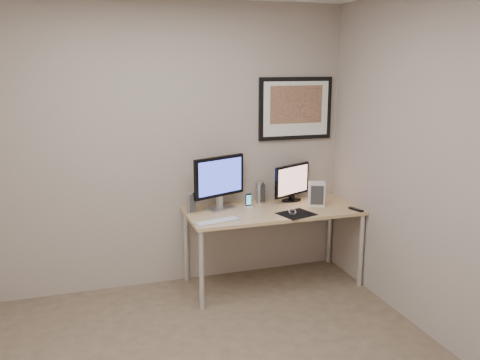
{
  "coord_description": "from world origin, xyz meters",
  "views": [
    {
      "loc": [
        -0.67,
        -2.85,
        2.04
      ],
      "look_at": [
        0.6,
        1.1,
        1.09
      ],
      "focal_mm": 38.0,
      "sensor_mm": 36.0,
      "label": 1
    }
  ],
  "objects_px": {
    "desk": "(273,216)",
    "phone_dock": "(248,201)",
    "keyboard": "(217,221)",
    "monitor_tv": "(292,182)",
    "monitor_large": "(219,180)",
    "speaker_right": "(260,192)",
    "fan_unit": "(317,194)",
    "framed_art": "(296,108)",
    "speaker_left": "(191,203)"
  },
  "relations": [
    {
      "from": "framed_art",
      "to": "monitor_tv",
      "type": "distance_m",
      "value": 0.71
    },
    {
      "from": "framed_art",
      "to": "speaker_right",
      "type": "relative_size",
      "value": 3.71
    },
    {
      "from": "desk",
      "to": "fan_unit",
      "type": "bearing_deg",
      "value": -0.16
    },
    {
      "from": "framed_art",
      "to": "speaker_right",
      "type": "xyz_separation_m",
      "value": [
        -0.39,
        -0.07,
        -0.79
      ]
    },
    {
      "from": "phone_dock",
      "to": "keyboard",
      "type": "distance_m",
      "value": 0.53
    },
    {
      "from": "desk",
      "to": "framed_art",
      "type": "distance_m",
      "value": 1.07
    },
    {
      "from": "speaker_left",
      "to": "keyboard",
      "type": "xyz_separation_m",
      "value": [
        0.16,
        -0.33,
        -0.09
      ]
    },
    {
      "from": "desk",
      "to": "speaker_right",
      "type": "height_order",
      "value": "speaker_right"
    },
    {
      "from": "monitor_tv",
      "to": "keyboard",
      "type": "xyz_separation_m",
      "value": [
        -0.87,
        -0.43,
        -0.19
      ]
    },
    {
      "from": "monitor_tv",
      "to": "phone_dock",
      "type": "bearing_deg",
      "value": 163.1
    },
    {
      "from": "monitor_large",
      "to": "fan_unit",
      "type": "height_order",
      "value": "monitor_large"
    },
    {
      "from": "desk",
      "to": "framed_art",
      "type": "bearing_deg",
      "value": 43.46
    },
    {
      "from": "speaker_right",
      "to": "speaker_left",
      "type": "bearing_deg",
      "value": 168.68
    },
    {
      "from": "monitor_large",
      "to": "keyboard",
      "type": "height_order",
      "value": "monitor_large"
    },
    {
      "from": "keyboard",
      "to": "monitor_tv",
      "type": "bearing_deg",
      "value": 12.94
    },
    {
      "from": "speaker_left",
      "to": "fan_unit",
      "type": "xyz_separation_m",
      "value": [
        1.19,
        -0.11,
        0.02
      ]
    },
    {
      "from": "monitor_large",
      "to": "speaker_right",
      "type": "xyz_separation_m",
      "value": [
        0.43,
        0.11,
        -0.17
      ]
    },
    {
      "from": "monitor_tv",
      "to": "fan_unit",
      "type": "relative_size",
      "value": 1.88
    },
    {
      "from": "speaker_left",
      "to": "desk",
      "type": "bearing_deg",
      "value": -24.11
    },
    {
      "from": "monitor_tv",
      "to": "speaker_right",
      "type": "bearing_deg",
      "value": 145.02
    },
    {
      "from": "framed_art",
      "to": "monitor_tv",
      "type": "height_order",
      "value": "framed_art"
    },
    {
      "from": "framed_art",
      "to": "keyboard",
      "type": "distance_m",
      "value": 1.4
    },
    {
      "from": "phone_dock",
      "to": "framed_art",
      "type": "bearing_deg",
      "value": 10.01
    },
    {
      "from": "framed_art",
      "to": "fan_unit",
      "type": "xyz_separation_m",
      "value": [
        0.09,
        -0.33,
        -0.78
      ]
    },
    {
      "from": "framed_art",
      "to": "speaker_right",
      "type": "bearing_deg",
      "value": -169.3
    },
    {
      "from": "desk",
      "to": "monitor_tv",
      "type": "bearing_deg",
      "value": 37.14
    },
    {
      "from": "monitor_large",
      "to": "phone_dock",
      "type": "relative_size",
      "value": 3.92
    },
    {
      "from": "monitor_large",
      "to": "speaker_left",
      "type": "distance_m",
      "value": 0.33
    },
    {
      "from": "speaker_right",
      "to": "keyboard",
      "type": "distance_m",
      "value": 0.74
    },
    {
      "from": "desk",
      "to": "phone_dock",
      "type": "bearing_deg",
      "value": 145.88
    },
    {
      "from": "monitor_large",
      "to": "monitor_tv",
      "type": "height_order",
      "value": "monitor_large"
    },
    {
      "from": "monitor_large",
      "to": "speaker_right",
      "type": "distance_m",
      "value": 0.48
    },
    {
      "from": "monitor_large",
      "to": "keyboard",
      "type": "xyz_separation_m",
      "value": [
        -0.12,
        -0.37,
        -0.27
      ]
    },
    {
      "from": "monitor_tv",
      "to": "phone_dock",
      "type": "distance_m",
      "value": 0.5
    },
    {
      "from": "framed_art",
      "to": "monitor_large",
      "type": "distance_m",
      "value": 1.04
    },
    {
      "from": "desk",
      "to": "phone_dock",
      "type": "xyz_separation_m",
      "value": [
        -0.2,
        0.13,
        0.13
      ]
    },
    {
      "from": "keyboard",
      "to": "fan_unit",
      "type": "bearing_deg",
      "value": -1.4
    },
    {
      "from": "phone_dock",
      "to": "fan_unit",
      "type": "bearing_deg",
      "value": -21.94
    },
    {
      "from": "framed_art",
      "to": "monitor_large",
      "type": "height_order",
      "value": "framed_art"
    },
    {
      "from": "phone_dock",
      "to": "keyboard",
      "type": "height_order",
      "value": "phone_dock"
    },
    {
      "from": "monitor_large",
      "to": "phone_dock",
      "type": "distance_m",
      "value": 0.35
    },
    {
      "from": "speaker_right",
      "to": "fan_unit",
      "type": "distance_m",
      "value": 0.54
    },
    {
      "from": "speaker_right",
      "to": "phone_dock",
      "type": "xyz_separation_m",
      "value": [
        -0.16,
        -0.13,
        -0.04
      ]
    },
    {
      "from": "keyboard",
      "to": "fan_unit",
      "type": "height_order",
      "value": "fan_unit"
    },
    {
      "from": "speaker_right",
      "to": "keyboard",
      "type": "xyz_separation_m",
      "value": [
        -0.55,
        -0.48,
        -0.09
      ]
    },
    {
      "from": "monitor_tv",
      "to": "fan_unit",
      "type": "bearing_deg",
      "value": -78.39
    },
    {
      "from": "speaker_left",
      "to": "monitor_tv",
      "type": "bearing_deg",
      "value": -10.19
    },
    {
      "from": "speaker_left",
      "to": "framed_art",
      "type": "bearing_deg",
      "value": -4.33
    },
    {
      "from": "desk",
      "to": "phone_dock",
      "type": "distance_m",
      "value": 0.27
    },
    {
      "from": "speaker_left",
      "to": "speaker_right",
      "type": "distance_m",
      "value": 0.73
    }
  ]
}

